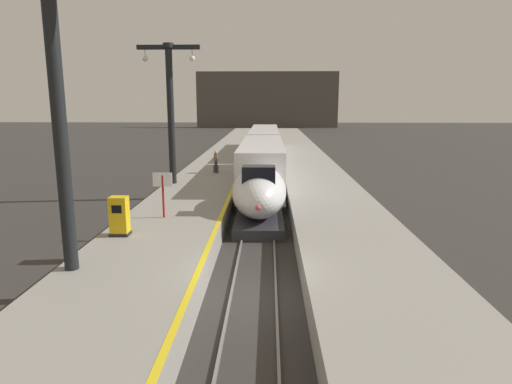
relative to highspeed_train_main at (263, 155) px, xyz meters
name	(u,v)px	position (x,y,z in m)	size (l,w,h in m)	color
ground_plane	(253,299)	(0.00, -24.17, -1.93)	(260.00, 260.00, 0.00)	#33302D
platform_left	(217,170)	(-4.05, 0.58, -1.41)	(4.80, 110.00, 1.05)	gray
platform_right	(309,170)	(4.05, 0.58, -1.41)	(4.80, 110.00, 1.05)	gray
platform_left_safety_stripe	(243,164)	(-1.77, 0.58, -0.88)	(0.20, 107.80, 0.01)	yellow
rail_main_left	(256,171)	(-0.75, 3.33, -1.87)	(0.08, 110.00, 0.12)	slate
rail_main_right	(271,171)	(0.75, 3.33, -1.87)	(0.08, 110.00, 0.12)	slate
highspeed_train_main	(263,155)	(0.00, 0.00, 0.00)	(2.92, 37.57, 3.60)	silver
station_column_near	(57,71)	(-5.85, -24.35, 5.35)	(4.00, 0.68, 10.30)	black
station_column_mid	(170,101)	(-5.90, -8.76, 4.53)	(4.00, 0.68, 8.98)	black
passenger_near_edge	(216,160)	(-3.56, -4.24, 0.11)	(0.24, 0.57, 1.69)	#23232D
rolling_suitcase	(216,169)	(-3.57, -4.18, -0.58)	(0.40, 0.22, 0.98)	#4C4C51
ticket_machine_yellow	(119,217)	(-5.55, -20.60, -0.14)	(0.76, 0.62, 1.60)	yellow
departure_info_board	(163,186)	(-4.44, -17.71, 0.63)	(0.90, 0.10, 2.12)	maroon
terminus_back_wall	(267,100)	(0.00, 77.83, 5.07)	(36.00, 2.00, 14.00)	#4C4742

